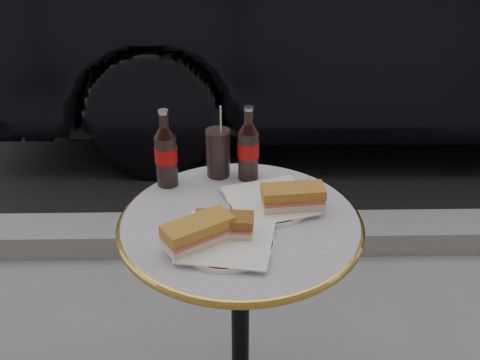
{
  "coord_description": "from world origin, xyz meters",
  "views": [
    {
      "loc": [
        -0.02,
        -1.26,
        1.58
      ],
      "look_at": [
        0.0,
        0.05,
        0.82
      ],
      "focal_mm": 45.0,
      "sensor_mm": 36.0,
      "label": 1
    }
  ],
  "objects_px": {
    "plate_right": "(269,203)",
    "parked_car": "(402,1)",
    "cola_bottle_left": "(166,148)",
    "cola_glass": "(218,153)",
    "plate_left": "(227,242)",
    "cola_bottle_right": "(248,143)",
    "bistro_table": "(240,328)"
  },
  "relations": [
    {
      "from": "cola_bottle_left",
      "to": "cola_bottle_right",
      "type": "relative_size",
      "value": 1.03
    },
    {
      "from": "cola_glass",
      "to": "parked_car",
      "type": "height_order",
      "value": "parked_car"
    },
    {
      "from": "cola_bottle_right",
      "to": "cola_glass",
      "type": "xyz_separation_m",
      "value": [
        -0.08,
        0.02,
        -0.04
      ]
    },
    {
      "from": "cola_bottle_right",
      "to": "cola_glass",
      "type": "distance_m",
      "value": 0.09
    },
    {
      "from": "plate_right",
      "to": "plate_left",
      "type": "bearing_deg",
      "value": -122.49
    },
    {
      "from": "cola_bottle_left",
      "to": "parked_car",
      "type": "distance_m",
      "value": 2.34
    },
    {
      "from": "plate_left",
      "to": "cola_bottle_right",
      "type": "height_order",
      "value": "cola_bottle_right"
    },
    {
      "from": "bistro_table",
      "to": "plate_right",
      "type": "bearing_deg",
      "value": 42.41
    },
    {
      "from": "bistro_table",
      "to": "cola_glass",
      "type": "height_order",
      "value": "cola_glass"
    },
    {
      "from": "cola_bottle_right",
      "to": "plate_left",
      "type": "bearing_deg",
      "value": -100.68
    },
    {
      "from": "plate_right",
      "to": "cola_bottle_right",
      "type": "xyz_separation_m",
      "value": [
        -0.05,
        0.14,
        0.1
      ]
    },
    {
      "from": "plate_right",
      "to": "cola_bottle_right",
      "type": "relative_size",
      "value": 1.01
    },
    {
      "from": "bistro_table",
      "to": "cola_bottle_right",
      "type": "relative_size",
      "value": 3.37
    },
    {
      "from": "cola_bottle_right",
      "to": "parked_car",
      "type": "distance_m",
      "value": 2.21
    },
    {
      "from": "plate_right",
      "to": "parked_car",
      "type": "bearing_deg",
      "value": 67.45
    },
    {
      "from": "plate_right",
      "to": "cola_glass",
      "type": "height_order",
      "value": "cola_glass"
    },
    {
      "from": "cola_glass",
      "to": "bistro_table",
      "type": "bearing_deg",
      "value": -75.97
    },
    {
      "from": "plate_left",
      "to": "cola_bottle_right",
      "type": "relative_size",
      "value": 1.03
    },
    {
      "from": "plate_right",
      "to": "parked_car",
      "type": "distance_m",
      "value": 2.32
    },
    {
      "from": "bistro_table",
      "to": "plate_right",
      "type": "height_order",
      "value": "plate_right"
    },
    {
      "from": "cola_glass",
      "to": "cola_bottle_left",
      "type": "bearing_deg",
      "value": -160.66
    },
    {
      "from": "cola_bottle_right",
      "to": "parked_car",
      "type": "height_order",
      "value": "parked_car"
    },
    {
      "from": "bistro_table",
      "to": "cola_bottle_right",
      "type": "xyz_separation_m",
      "value": [
        0.03,
        0.21,
        0.47
      ]
    },
    {
      "from": "cola_bottle_left",
      "to": "parked_car",
      "type": "height_order",
      "value": "parked_car"
    },
    {
      "from": "cola_bottle_right",
      "to": "cola_glass",
      "type": "relative_size",
      "value": 1.55
    },
    {
      "from": "plate_left",
      "to": "plate_right",
      "type": "relative_size",
      "value": 1.03
    },
    {
      "from": "cola_bottle_left",
      "to": "cola_glass",
      "type": "bearing_deg",
      "value": 19.34
    },
    {
      "from": "cola_bottle_left",
      "to": "parked_car",
      "type": "xyz_separation_m",
      "value": [
        1.16,
        2.03,
        -0.1
      ]
    },
    {
      "from": "cola_glass",
      "to": "cola_bottle_right",
      "type": "bearing_deg",
      "value": -12.06
    },
    {
      "from": "plate_right",
      "to": "cola_glass",
      "type": "bearing_deg",
      "value": 129.62
    },
    {
      "from": "cola_glass",
      "to": "parked_car",
      "type": "bearing_deg",
      "value": 62.64
    },
    {
      "from": "plate_left",
      "to": "parked_car",
      "type": "relative_size",
      "value": 0.05
    }
  ]
}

